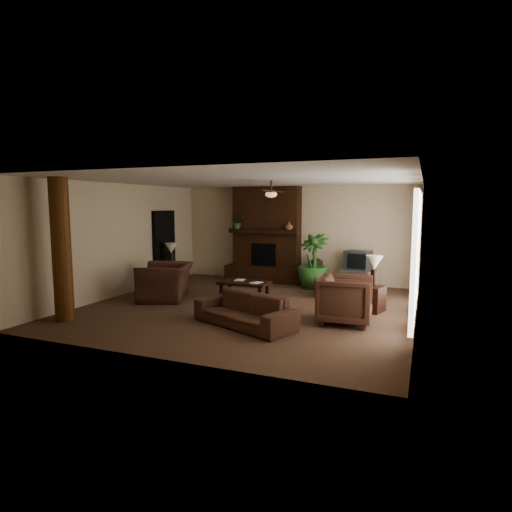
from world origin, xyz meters
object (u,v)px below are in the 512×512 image
at_px(side_table_right, 371,299).
at_px(tv_stand, 357,279).
at_px(armchair_right, 345,297).
at_px(side_table_left, 169,276).
at_px(sofa, 244,305).
at_px(lamp_right, 374,265).
at_px(log_column, 61,250).
at_px(armchair_left, 166,276).
at_px(lamp_left, 171,250).
at_px(floor_vase, 316,270).
at_px(floor_plant, 313,273).
at_px(ottoman, 328,288).
at_px(coffee_table, 244,284).

bearing_deg(side_table_right, tv_stand, 104.84).
height_order(armchair_right, side_table_left, armchair_right).
bearing_deg(sofa, side_table_right, 66.72).
relative_size(armchair_right, tv_stand, 1.19).
relative_size(side_table_right, lamp_right, 0.85).
distance_m(log_column, tv_stand, 7.44).
height_order(armchair_left, side_table_left, armchair_left).
bearing_deg(log_column, lamp_left, 91.45).
bearing_deg(tv_stand, log_column, -114.60).
bearing_deg(log_column, armchair_left, 71.63).
relative_size(floor_vase, side_table_left, 1.40).
xyz_separation_m(armchair_left, armchair_right, (4.40, -0.50, -0.07)).
relative_size(log_column, lamp_right, 4.31).
height_order(floor_vase, side_table_left, floor_vase).
xyz_separation_m(side_table_left, lamp_left, (0.05, 0.05, 0.73)).
distance_m(floor_plant, lamp_right, 2.74).
relative_size(log_column, armchair_right, 2.77).
distance_m(armchair_left, ottoman, 4.00).
height_order(armchair_right, side_table_right, armchair_right).
bearing_deg(log_column, floor_vase, 56.30).
height_order(armchair_right, coffee_table, armchair_right).
xyz_separation_m(log_column, side_table_left, (-0.15, 3.92, -1.12)).
relative_size(ottoman, floor_plant, 0.40).
relative_size(ottoman, floor_vase, 0.78).
distance_m(armchair_right, floor_plant, 3.45).
height_order(log_column, coffee_table, log_column).
bearing_deg(ottoman, side_table_left, -177.12).
bearing_deg(tv_stand, ottoman, -94.01).
bearing_deg(armchair_left, floor_plant, 111.01).
bearing_deg(armchair_left, armchair_right, 62.83).
bearing_deg(lamp_right, floor_plant, 133.07).
bearing_deg(coffee_table, lamp_right, -1.05).
bearing_deg(floor_vase, lamp_right, -53.38).
bearing_deg(lamp_right, ottoman, 138.04).
bearing_deg(lamp_left, sofa, -40.23).
distance_m(sofa, coffee_table, 2.32).
bearing_deg(coffee_table, ottoman, 30.26).
distance_m(floor_vase, lamp_right, 3.19).
bearing_deg(lamp_left, side_table_right, -9.85).
bearing_deg(log_column, side_table_right, 28.43).
relative_size(coffee_table, lamp_left, 1.85).
distance_m(tv_stand, lamp_left, 5.25).
xyz_separation_m(ottoman, floor_plant, (-0.59, 0.85, 0.22)).
height_order(armchair_left, armchair_right, armchair_left).
height_order(lamp_left, side_table_right, lamp_left).
bearing_deg(side_table_right, floor_vase, 125.47).
distance_m(coffee_table, floor_vase, 2.73).
bearing_deg(ottoman, lamp_right, -41.96).
bearing_deg(side_table_left, coffee_table, -17.15).
distance_m(side_table_left, lamp_left, 0.73).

